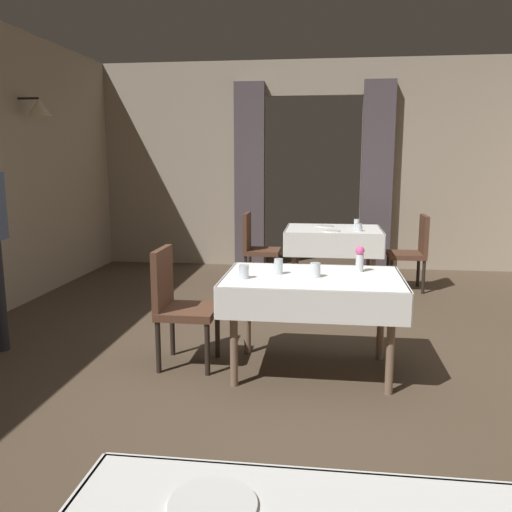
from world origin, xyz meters
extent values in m
plane|color=#4C3D2D|center=(0.00, 0.00, 0.00)|extent=(10.08, 10.08, 0.00)
cylinder|color=black|center=(-3.02, 1.80, 2.25)|extent=(0.24, 0.02, 0.02)
cone|color=beige|center=(-2.90, 1.80, 2.15)|extent=(0.26, 0.26, 0.18)
cube|color=gray|center=(-1.95, 4.20, 1.50)|extent=(2.50, 0.12, 3.00)
cube|color=gray|center=(1.95, 4.20, 1.50)|extent=(2.50, 0.12, 3.00)
cube|color=gray|center=(0.00, 4.20, 2.75)|extent=(1.40, 0.12, 0.50)
cube|color=#4C4247|center=(-0.92, 4.06, 1.35)|extent=(0.44, 0.14, 2.69)
cube|color=#4C4247|center=(0.92, 4.06, 1.35)|extent=(0.44, 0.14, 2.69)
cube|color=white|center=(0.19, -2.46, 0.64)|extent=(1.23, 0.02, 0.23)
cylinder|color=#7A604C|center=(-0.42, -0.26, 0.35)|extent=(0.06, 0.06, 0.71)
cylinder|color=#7A604C|center=(0.66, -0.26, 0.35)|extent=(0.06, 0.06, 0.71)
cylinder|color=#7A604C|center=(-0.42, 0.41, 0.35)|extent=(0.06, 0.06, 0.71)
cylinder|color=#7A604C|center=(0.66, 0.41, 0.35)|extent=(0.06, 0.06, 0.71)
cube|color=#7A604C|center=(0.12, 0.07, 0.72)|extent=(1.25, 0.83, 0.03)
cube|color=white|center=(0.12, 0.07, 0.74)|extent=(1.31, 0.89, 0.01)
cube|color=white|center=(0.12, -0.37, 0.64)|extent=(1.31, 0.02, 0.23)
cube|color=white|center=(0.12, 0.52, 0.64)|extent=(1.31, 0.02, 0.23)
cube|color=white|center=(-0.53, 0.07, 0.64)|extent=(0.02, 0.89, 0.23)
cube|color=white|center=(0.77, 0.07, 0.64)|extent=(0.02, 0.89, 0.23)
cylinder|color=#7A604C|center=(-0.17, 2.51, 0.35)|extent=(0.06, 0.06, 0.71)
cylinder|color=#7A604C|center=(0.78, 2.51, 0.35)|extent=(0.06, 0.06, 0.71)
cylinder|color=#7A604C|center=(-0.17, 3.23, 0.35)|extent=(0.06, 0.06, 0.71)
cylinder|color=#7A604C|center=(0.78, 3.23, 0.35)|extent=(0.06, 0.06, 0.71)
cube|color=#7A604C|center=(0.31, 2.87, 0.72)|extent=(1.11, 0.88, 0.03)
cube|color=white|center=(0.31, 2.87, 0.74)|extent=(1.17, 0.94, 0.01)
cube|color=white|center=(0.31, 2.40, 0.61)|extent=(1.17, 0.02, 0.29)
cube|color=white|center=(0.31, 3.34, 0.61)|extent=(1.17, 0.02, 0.29)
cube|color=white|center=(-0.28, 2.87, 0.61)|extent=(0.02, 0.94, 0.29)
cube|color=white|center=(0.89, 2.87, 0.61)|extent=(0.02, 0.94, 0.29)
cylinder|color=black|center=(-0.65, 0.28, 0.21)|extent=(0.04, 0.04, 0.42)
cylinder|color=black|center=(-0.65, -0.10, 0.21)|extent=(0.04, 0.04, 0.42)
cylinder|color=black|center=(-1.03, 0.28, 0.21)|extent=(0.04, 0.04, 0.42)
cylinder|color=black|center=(-1.03, -0.10, 0.21)|extent=(0.04, 0.04, 0.42)
cube|color=#513323|center=(-0.84, 0.09, 0.43)|extent=(0.44, 0.44, 0.06)
cube|color=#513323|center=(-1.04, 0.09, 0.69)|extent=(0.05, 0.42, 0.48)
cylinder|color=black|center=(-0.40, 3.07, 0.21)|extent=(0.04, 0.04, 0.42)
cylinder|color=black|center=(-0.40, 2.69, 0.21)|extent=(0.04, 0.04, 0.42)
cylinder|color=black|center=(-0.78, 3.07, 0.21)|extent=(0.04, 0.04, 0.42)
cylinder|color=black|center=(-0.78, 2.69, 0.21)|extent=(0.04, 0.04, 0.42)
cube|color=#513323|center=(-0.59, 2.88, 0.43)|extent=(0.44, 0.44, 0.06)
cube|color=#513323|center=(-0.79, 2.88, 0.69)|extent=(0.05, 0.42, 0.48)
cylinder|color=black|center=(1.01, 2.66, 0.21)|extent=(0.04, 0.04, 0.42)
cylinder|color=black|center=(1.01, 3.04, 0.21)|extent=(0.04, 0.04, 0.42)
cylinder|color=black|center=(1.39, 2.66, 0.21)|extent=(0.04, 0.04, 0.42)
cylinder|color=black|center=(1.39, 3.04, 0.21)|extent=(0.04, 0.04, 0.42)
cube|color=#513323|center=(1.20, 2.85, 0.43)|extent=(0.44, 0.44, 0.06)
cube|color=#513323|center=(1.40, 2.85, 0.69)|extent=(0.05, 0.42, 0.48)
cylinder|color=white|center=(-0.06, -2.66, 0.76)|extent=(0.23, 0.23, 0.01)
cylinder|color=silver|center=(0.47, 0.27, 0.82)|extent=(0.06, 0.06, 0.14)
sphere|color=#D84C8C|center=(0.47, 0.27, 0.92)|extent=(0.07, 0.07, 0.07)
cylinder|color=silver|center=(-0.14, 0.10, 0.81)|extent=(0.07, 0.07, 0.12)
cylinder|color=silver|center=(-0.37, -0.08, 0.80)|extent=(0.07, 0.07, 0.10)
cylinder|color=silver|center=(0.14, 0.04, 0.80)|extent=(0.08, 0.08, 0.11)
cylinder|color=silver|center=(0.59, 2.93, 0.81)|extent=(0.07, 0.07, 0.11)
cylinder|color=white|center=(0.28, 2.58, 0.76)|extent=(0.21, 0.21, 0.01)
cylinder|color=white|center=(0.20, 3.04, 0.76)|extent=(0.22, 0.22, 0.01)
cylinder|color=silver|center=(0.60, 2.65, 0.80)|extent=(0.08, 0.08, 0.09)
camera|label=1|loc=(0.20, -3.84, 1.61)|focal=37.59mm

